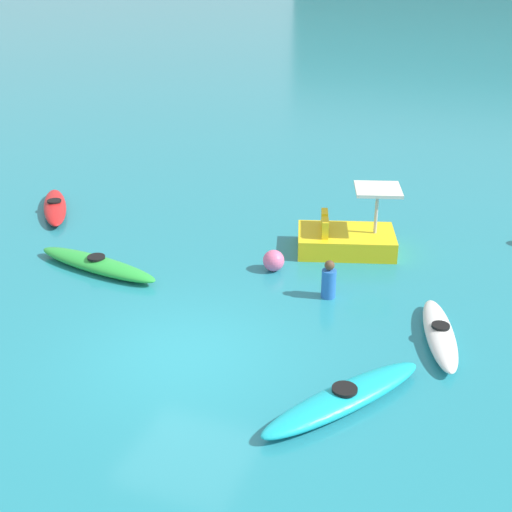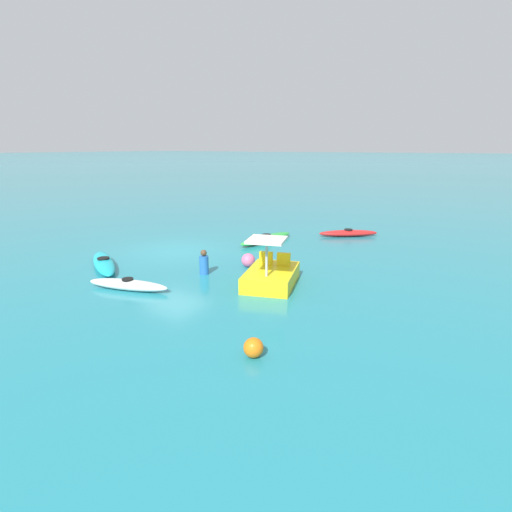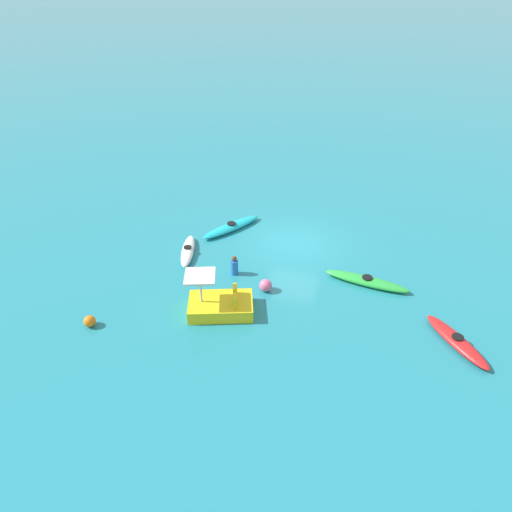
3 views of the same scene
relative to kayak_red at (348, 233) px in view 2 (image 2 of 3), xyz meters
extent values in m
plane|color=teal|center=(6.83, -5.32, -0.16)|extent=(600.00, 600.00, 0.00)
ellipsoid|color=red|center=(0.00, 0.00, 0.00)|extent=(2.28, 2.73, 0.32)
cylinder|color=black|center=(0.00, 0.00, 0.18)|extent=(0.56, 0.56, 0.05)
ellipsoid|color=green|center=(3.25, -2.81, 0.00)|extent=(3.54, 1.21, 0.32)
cylinder|color=black|center=(3.25, -2.81, 0.18)|extent=(0.48, 0.48, 0.05)
ellipsoid|color=#19B7C6|center=(10.07, -5.77, 0.00)|extent=(2.43, 3.31, 0.32)
cylinder|color=black|center=(10.07, -5.77, 0.18)|extent=(0.60, 0.60, 0.05)
ellipsoid|color=white|center=(11.26, -3.06, 0.00)|extent=(1.31, 2.78, 0.32)
cylinder|color=black|center=(11.26, -3.06, 0.18)|extent=(0.44, 0.44, 0.05)
cube|color=yellow|center=(8.43, 0.47, 0.09)|extent=(2.75, 2.17, 0.50)
cube|color=yellow|center=(7.82, 0.59, 0.56)|extent=(0.29, 0.47, 0.44)
cube|color=yellow|center=(8.00, 0.02, 0.56)|extent=(0.29, 0.47, 0.44)
cylinder|color=#B2B2B7|center=(9.10, 0.69, 0.89)|extent=(0.08, 0.08, 1.10)
cube|color=silver|center=(9.10, 0.69, 1.48)|extent=(1.39, 1.39, 0.08)
sphere|color=pink|center=(7.14, -1.27, 0.09)|extent=(0.51, 0.51, 0.51)
sphere|color=orange|center=(12.73, 2.55, 0.05)|extent=(0.43, 0.43, 0.43)
cylinder|color=blue|center=(8.72, -2.08, 0.16)|extent=(0.37, 0.37, 0.65)
sphere|color=brown|center=(8.72, -2.08, 0.61)|extent=(0.22, 0.22, 0.22)
camera|label=1|loc=(12.25, -15.36, 7.13)|focal=49.22mm
camera|label=2|loc=(19.35, 6.81, 4.18)|focal=28.69mm
camera|label=3|loc=(3.44, 13.35, 10.91)|focal=32.41mm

